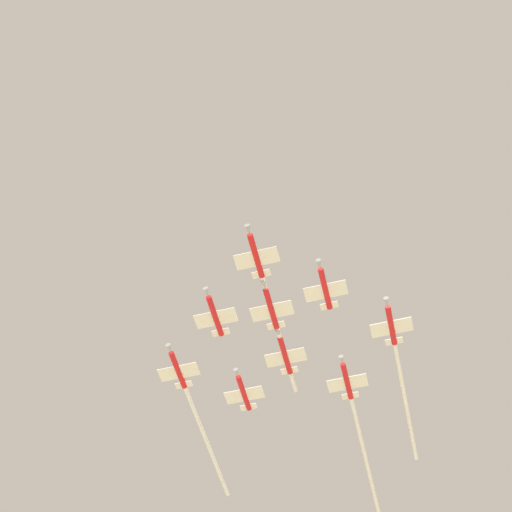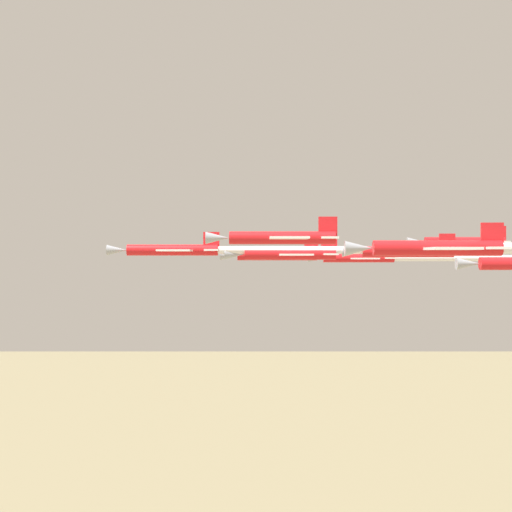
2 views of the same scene
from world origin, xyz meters
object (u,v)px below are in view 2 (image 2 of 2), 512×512
jet_lead (260,250)px  jet_starboard_inner (275,255)px  jet_port_trail (406,252)px  jet_port_inner (279,238)px  jet_center_rear (441,258)px  jet_port_outer (288,254)px  jet_tail_end (463,242)px

jet_lead → jet_starboard_inner: bearing=-9.0°
jet_port_trail → jet_port_inner: bearing=129.8°
jet_lead → jet_port_inner: jet_port_inner is taller
jet_center_rear → jet_port_trail: (-0.20, -26.90, 0.80)m
jet_port_outer → jet_center_rear: size_ratio=0.27×
jet_tail_end → jet_port_trail: bearing=141.3°
jet_lead → jet_tail_end: jet_tail_end is taller
jet_port_inner → jet_center_rear: 45.08m
jet_starboard_inner → jet_port_outer: bearing=-174.3°
jet_starboard_inner → jet_center_rear: bearing=-63.5°
jet_port_outer → jet_port_trail: size_ratio=1.00×
jet_lead → jet_port_inner: bearing=-171.0°
jet_starboard_inner → jet_center_rear: jet_starboard_inner is taller
jet_tail_end → jet_starboard_inner: bearing=90.0°
jet_lead → jet_port_trail: size_ratio=3.31×
jet_lead → jet_port_trail: bearing=-90.0°
jet_port_inner → jet_starboard_inner: (-9.17, 23.20, -1.73)m
jet_starboard_inner → jet_port_outer: jet_port_outer is taller
jet_port_trail → jet_center_rear: bearing=-22.0°
jet_starboard_inner → jet_tail_end: 25.01m
jet_lead → jet_port_outer: (3.01, 1.19, -0.48)m
jet_starboard_inner → jet_port_trail: size_ratio=1.00×
jet_port_outer → jet_center_rear: bearing=-43.6°
jet_port_inner → jet_port_trail: size_ratio=1.00×
jet_lead → jet_tail_end: bearing=-65.1°
jet_center_rear → jet_tail_end: jet_tail_end is taller
jet_tail_end → jet_center_rear: bearing=-0.4°
jet_lead → jet_port_outer: 3.27m
jet_port_outer → jet_center_rear: jet_port_outer is taller
jet_port_trail → jet_tail_end: 16.04m
jet_starboard_inner → jet_center_rear: (18.71, 20.80, -0.37)m
jet_starboard_inner → jet_port_trail: (18.50, -6.10, 0.42)m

